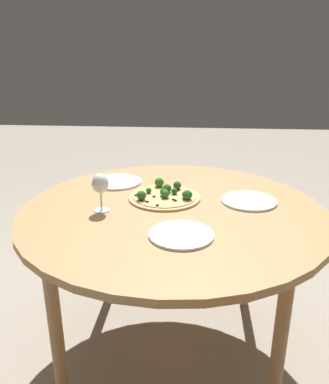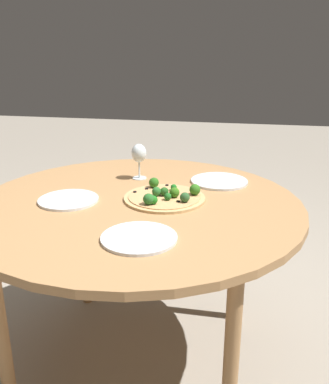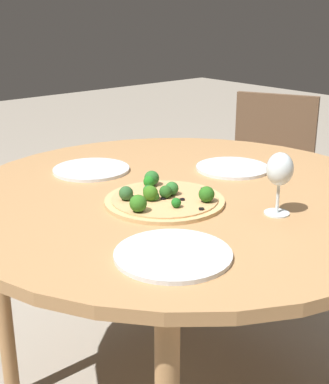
# 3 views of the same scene
# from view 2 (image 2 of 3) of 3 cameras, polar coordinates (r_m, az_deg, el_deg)

# --- Properties ---
(ground_plane) EXTENTS (12.00, 12.00, 0.00)m
(ground_plane) POSITION_cam_2_polar(r_m,az_deg,el_deg) (2.05, -3.17, -21.41)
(ground_plane) COLOR gray
(dining_table) EXTENTS (1.27, 1.27, 0.76)m
(dining_table) POSITION_cam_2_polar(r_m,az_deg,el_deg) (1.68, -3.60, -3.31)
(dining_table) COLOR #A87A4C
(dining_table) RESTS_ON ground_plane
(pizza) EXTENTS (0.32, 0.32, 0.06)m
(pizza) POSITION_cam_2_polar(r_m,az_deg,el_deg) (1.67, 0.13, -0.55)
(pizza) COLOR tan
(pizza) RESTS_ON dining_table
(wine_glass) EXTENTS (0.07, 0.07, 0.16)m
(wine_glass) POSITION_cam_2_polar(r_m,az_deg,el_deg) (1.91, -3.42, 5.03)
(wine_glass) COLOR silver
(wine_glass) RESTS_ON dining_table
(plate_near) EXTENTS (0.24, 0.24, 0.01)m
(plate_near) POSITION_cam_2_polar(r_m,az_deg,el_deg) (1.35, -3.42, -6.11)
(plate_near) COLOR silver
(plate_near) RESTS_ON dining_table
(plate_far) EXTENTS (0.23, 0.23, 0.01)m
(plate_far) POSITION_cam_2_polar(r_m,az_deg,el_deg) (1.70, -12.69, -1.02)
(plate_far) COLOR silver
(plate_far) RESTS_ON dining_table
(plate_side) EXTENTS (0.25, 0.25, 0.01)m
(plate_side) POSITION_cam_2_polar(r_m,az_deg,el_deg) (1.90, 7.31, 1.45)
(plate_side) COLOR silver
(plate_side) RESTS_ON dining_table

